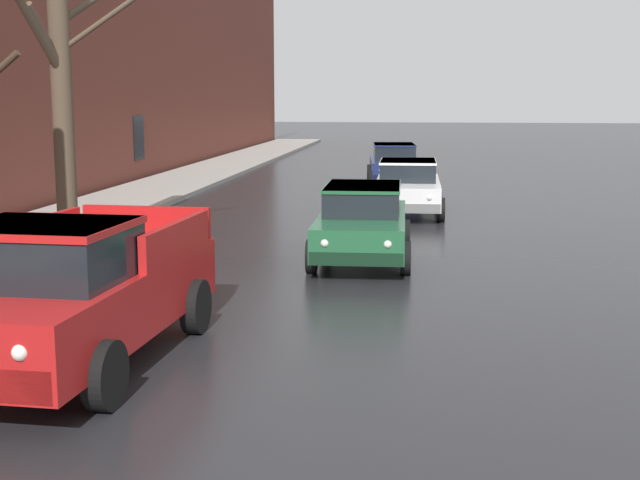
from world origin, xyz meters
name	(u,v)px	position (x,y,z in m)	size (l,w,h in m)	color
left_sidewalk_slab	(49,227)	(-6.28, 18.00, 0.07)	(2.97, 80.00, 0.14)	gray
bare_tree_mid_block	(62,74)	(-4.70, 15.51, 3.52)	(2.27, 3.63, 6.73)	#4C3D2D
pickup_truck_red_approaching_near_lane	(69,291)	(-1.62, 8.24, 0.88)	(2.42, 4.99, 1.76)	red
sedan_green_parked_kerbside_close	(362,220)	(1.26, 15.29, 0.75)	(1.92, 4.45, 1.42)	#1E5633
sedan_white_parked_kerbside_mid	(408,186)	(1.96, 21.87, 0.75)	(1.93, 4.13, 1.42)	silver
sedan_darkblue_parked_far_down_block	(394,163)	(1.29, 29.66, 0.75)	(2.12, 4.46, 1.42)	navy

